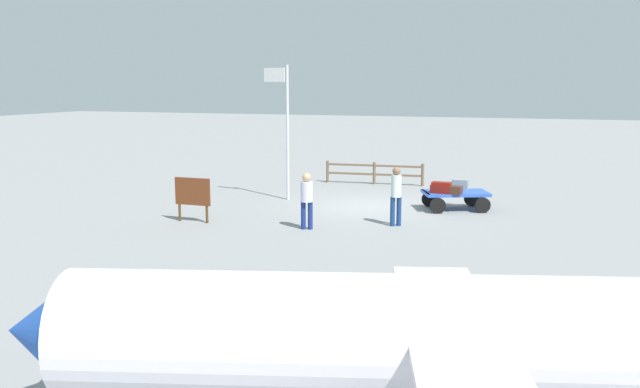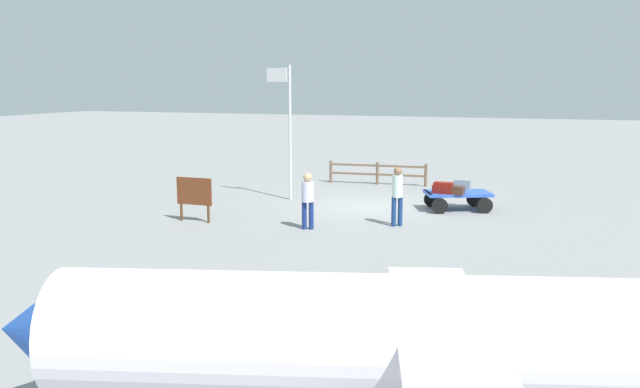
{
  "view_description": "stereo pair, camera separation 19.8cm",
  "coord_description": "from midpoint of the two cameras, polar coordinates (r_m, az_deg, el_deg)",
  "views": [
    {
      "loc": [
        -5.54,
        21.45,
        4.16
      ],
      "look_at": [
        -0.24,
        6.0,
        1.4
      ],
      "focal_mm": 37.13,
      "sensor_mm": 36.0,
      "label": 1
    },
    {
      "loc": [
        -5.73,
        21.39,
        4.16
      ],
      "look_at": [
        -0.24,
        6.0,
        1.4
      ],
      "focal_mm": 37.13,
      "sensor_mm": 36.0,
      "label": 2
    }
  ],
  "objects": [
    {
      "name": "suitcase_olive",
      "position": [
        21.81,
        10.08,
        0.41
      ],
      "size": [
        0.66,
        0.35,
        0.27
      ],
      "color": "maroon",
      "rests_on": "luggage_cart"
    },
    {
      "name": "suitcase_maroon",
      "position": [
        21.79,
        11.16,
        0.36
      ],
      "size": [
        0.58,
        0.44,
        0.26
      ],
      "color": "#462A1C",
      "rests_on": "luggage_cart"
    },
    {
      "name": "airplane_near",
      "position": [
        7.97,
        8.31,
        -12.24
      ],
      "size": [
        9.94,
        4.79,
        3.17
      ],
      "color": "white",
      "rests_on": "ground"
    },
    {
      "name": "flagpole",
      "position": [
        23.58,
        -3.29,
        6.3
      ],
      "size": [
        0.97,
        0.23,
        4.77
      ],
      "color": "silver",
      "rests_on": "ground"
    },
    {
      "name": "worker_lead",
      "position": [
        19.41,
        6.29,
        0.15
      ],
      "size": [
        0.42,
        0.42,
        1.75
      ],
      "color": "navy",
      "rests_on": "ground"
    },
    {
      "name": "wooden_fence",
      "position": [
        27.43,
        4.49,
        1.96
      ],
      "size": [
        4.1,
        0.38,
        0.92
      ],
      "color": "brown",
      "rests_on": "ground"
    },
    {
      "name": "ground_plane",
      "position": [
        22.54,
        4.14,
        -1.08
      ],
      "size": [
        120.0,
        120.0,
        0.0
      ],
      "primitive_type": "plane",
      "color": "gray"
    },
    {
      "name": "luggage_cart",
      "position": [
        22.29,
        11.29,
        -0.17
      ],
      "size": [
        2.38,
        1.99,
        0.61
      ],
      "color": "blue",
      "rests_on": "ground"
    },
    {
      "name": "suitcase_tan",
      "position": [
        22.79,
        11.74,
        0.82
      ],
      "size": [
        0.54,
        0.33,
        0.33
      ],
      "color": "gray",
      "rests_on": "luggage_cart"
    },
    {
      "name": "signboard",
      "position": [
        20.23,
        -11.2,
        0.02
      ],
      "size": [
        1.18,
        0.1,
        1.35
      ],
      "color": "#4C3319",
      "rests_on": "ground"
    },
    {
      "name": "worker_trailing",
      "position": [
        18.86,
        -1.45,
        -0.18
      ],
      "size": [
        0.45,
        0.45,
        1.63
      ],
      "color": "navy",
      "rests_on": "ground"
    },
    {
      "name": "suitcase_grey",
      "position": [
        21.86,
        10.16,
        0.55
      ],
      "size": [
        0.63,
        0.36,
        0.36
      ],
      "color": "maroon",
      "rests_on": "luggage_cart"
    }
  ]
}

